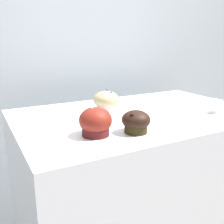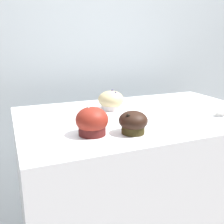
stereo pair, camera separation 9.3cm
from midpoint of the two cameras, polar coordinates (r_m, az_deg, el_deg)
The scene contains 6 objects.
wall_back at distance 1.62m, azimuth -7.75°, elevation 3.78°, with size 3.20×0.10×1.80m, color #A8B2B7.
display_counter at distance 1.29m, azimuth 3.09°, elevation -20.46°, with size 1.00×0.64×0.93m, color white.
muffin_front_center at distance 1.14m, azimuth -3.64°, elevation 2.44°, with size 0.11×0.11×0.09m.
muffin_back_left at distance 0.83m, azimuth -6.82°, elevation -2.33°, with size 0.10×0.10×0.09m.
muffin_back_right at distance 0.85m, azimuth 2.14°, elevation -2.18°, with size 0.09×0.09×0.07m.
price_card at distance 1.14m, azimuth 19.20°, elevation 1.23°, with size 0.06×0.05×0.06m.
Camera 1 is at (-0.60, -0.87, 1.22)m, focal length 42.00 mm.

